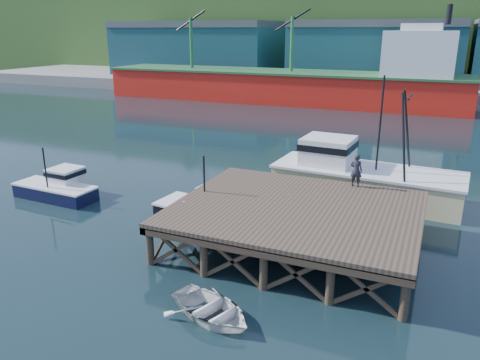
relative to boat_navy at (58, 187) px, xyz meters
The scene contains 12 objects.
ground 11.07m from the boat_navy, ahead, with size 300.00×300.00×0.00m, color black.
wharf 16.59m from the boat_navy, ahead, with size 12.00×10.00×2.62m.
far_quay 70.17m from the boat_navy, 80.96° to the left, with size 160.00×40.00×2.00m, color gray.
warehouse_left 68.86m from the boat_navy, 110.45° to the left, with size 32.00×16.00×9.00m, color #184B50.
warehouse_mid 65.49m from the boat_navy, 80.27° to the left, with size 28.00×16.00×9.00m, color #184B50.
cargo_ship 47.43m from the boat_navy, 86.90° to the left, with size 55.50×10.00×13.75m.
hillside 100.43m from the boat_navy, 83.67° to the left, with size 220.00×50.00×22.00m, color #2D511E.
boat_navy is the anchor object (origin of this frame).
boat_black 11.29m from the boat_navy, ahead, with size 6.90×5.76×4.13m.
trawler 20.03m from the boat_navy, 22.96° to the left, with size 12.18×5.00×8.00m.
dinghy 17.49m from the boat_navy, 28.00° to the right, with size 2.70×3.78×0.78m, color silver.
dockworker 19.13m from the boat_navy, 11.22° to the left, with size 0.68×0.45×1.87m, color #212229.
Camera 1 is at (11.60, -21.32, 10.60)m, focal length 35.00 mm.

